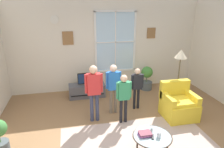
% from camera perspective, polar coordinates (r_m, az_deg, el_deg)
% --- Properties ---
extents(ground_plane, '(6.60, 6.20, 0.02)m').
position_cam_1_polar(ground_plane, '(4.60, 5.50, -17.11)').
color(ground_plane, olive).
extents(back_wall, '(6.00, 0.17, 2.87)m').
position_cam_1_polar(back_wall, '(6.62, -1.56, 8.01)').
color(back_wall, beige).
rests_on(back_wall, ground_plane).
extents(area_rug, '(3.10, 1.83, 0.01)m').
position_cam_1_polar(area_rug, '(4.40, 7.54, -18.92)').
color(area_rug, tan).
rests_on(area_rug, ground_plane).
extents(tv_stand, '(1.08, 0.44, 0.40)m').
position_cam_1_polar(tv_stand, '(6.30, -6.97, -4.55)').
color(tv_stand, '#4C4C51').
rests_on(tv_stand, ground_plane).
extents(television, '(0.53, 0.08, 0.36)m').
position_cam_1_polar(television, '(6.16, -7.11, -1.24)').
color(television, '#4C4C4C').
rests_on(television, tv_stand).
extents(armchair, '(0.76, 0.74, 0.87)m').
position_cam_1_polar(armchair, '(5.40, 17.98, -8.08)').
color(armchair, yellow).
rests_on(armchair, ground_plane).
extents(coffee_table, '(0.73, 0.73, 0.41)m').
position_cam_1_polar(coffee_table, '(4.00, 11.12, -16.85)').
color(coffee_table, '#99B2B7').
rests_on(coffee_table, ground_plane).
extents(book_stack, '(0.23, 0.18, 0.06)m').
position_cam_1_polar(book_stack, '(3.96, 9.18, -16.09)').
color(book_stack, '#9B4CAA').
rests_on(book_stack, coffee_table).
extents(cup, '(0.07, 0.07, 0.11)m').
position_cam_1_polar(cup, '(3.95, 12.96, -16.05)').
color(cup, white).
rests_on(cup, coffee_table).
extents(remote_near_books, '(0.09, 0.14, 0.02)m').
position_cam_1_polar(remote_near_books, '(3.94, 11.26, -16.74)').
color(remote_near_books, black).
rests_on(remote_near_books, coffee_table).
extents(remote_near_cup, '(0.10, 0.14, 0.02)m').
position_cam_1_polar(remote_near_cup, '(4.09, 10.91, -15.29)').
color(remote_near_cup, black).
rests_on(remote_near_cup, coffee_table).
extents(person_red_shirt, '(0.42, 0.19, 1.40)m').
position_cam_1_polar(person_red_shirt, '(4.74, -5.07, -3.69)').
color(person_red_shirt, '#333851').
rests_on(person_red_shirt, ground_plane).
extents(person_green_shirt, '(0.36, 0.16, 1.20)m').
position_cam_1_polar(person_green_shirt, '(4.71, 3.26, -5.43)').
color(person_green_shirt, black).
rests_on(person_green_shirt, ground_plane).
extents(person_blue_shirt, '(0.39, 0.18, 1.30)m').
position_cam_1_polar(person_blue_shirt, '(5.10, 0.37, -2.68)').
color(person_blue_shirt, '#726656').
rests_on(person_blue_shirt, ground_plane).
extents(person_black_shirt, '(0.34, 0.16, 1.13)m').
position_cam_1_polar(person_black_shirt, '(5.39, 6.95, -2.78)').
color(person_black_shirt, black).
rests_on(person_black_shirt, ground_plane).
extents(potted_plant_by_window, '(0.37, 0.37, 0.78)m').
position_cam_1_polar(potted_plant_by_window, '(6.80, 9.63, -1.02)').
color(potted_plant_by_window, '#4C565B').
rests_on(potted_plant_by_window, ground_plane).
extents(floor_lamp, '(0.32, 0.32, 1.59)m').
position_cam_1_polar(floor_lamp, '(5.59, 18.47, 3.80)').
color(floor_lamp, black).
rests_on(floor_lamp, ground_plane).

